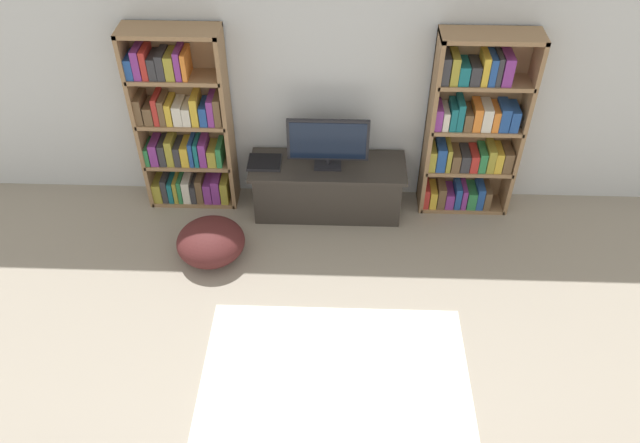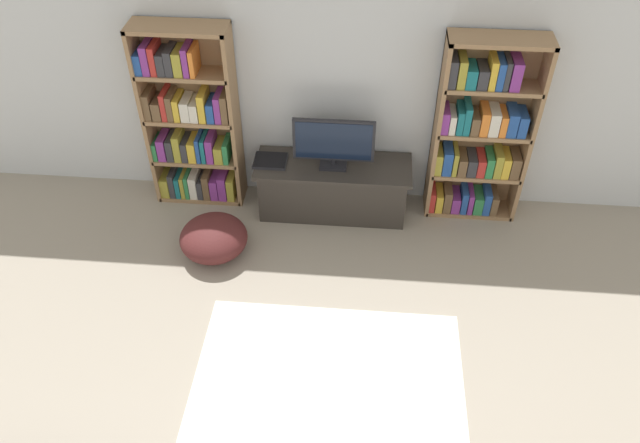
% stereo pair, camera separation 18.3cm
% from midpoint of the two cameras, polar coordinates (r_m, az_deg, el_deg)
% --- Properties ---
extents(wall_back, '(8.80, 0.06, 2.60)m').
position_cam_midpoint_polar(wall_back, '(5.48, 2.01, 13.75)').
color(wall_back, silver).
rests_on(wall_back, ground_plane).
extents(bookshelf_left, '(0.82, 0.30, 1.73)m').
position_cam_midpoint_polar(bookshelf_left, '(5.76, -10.82, 8.83)').
color(bookshelf_left, '#93704C').
rests_on(bookshelf_left, ground_plane).
extents(bookshelf_right, '(0.82, 0.30, 1.73)m').
position_cam_midpoint_polar(bookshelf_right, '(5.66, 15.29, 7.69)').
color(bookshelf_right, '#93704C').
rests_on(bookshelf_right, ground_plane).
extents(tv_stand, '(1.41, 0.51, 0.52)m').
position_cam_midpoint_polar(tv_stand, '(5.78, 2.10, 3.10)').
color(tv_stand, '#332D28').
rests_on(tv_stand, ground_plane).
extents(television, '(0.72, 0.16, 0.48)m').
position_cam_midpoint_polar(television, '(5.46, 2.22, 7.20)').
color(television, black).
rests_on(television, tv_stand).
extents(laptop, '(0.30, 0.25, 0.03)m').
position_cam_midpoint_polar(laptop, '(5.66, -3.63, 5.56)').
color(laptop, '#28282D').
rests_on(laptop, tv_stand).
extents(area_rug, '(1.94, 1.42, 0.02)m').
position_cam_midpoint_polar(area_rug, '(4.62, 1.91, -14.71)').
color(area_rug, white).
rests_on(area_rug, ground_plane).
extents(beanbag_ottoman, '(0.59, 0.59, 0.33)m').
position_cam_midpoint_polar(beanbag_ottoman, '(5.46, -8.75, -1.51)').
color(beanbag_ottoman, '#4C1E1E').
rests_on(beanbag_ottoman, ground_plane).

